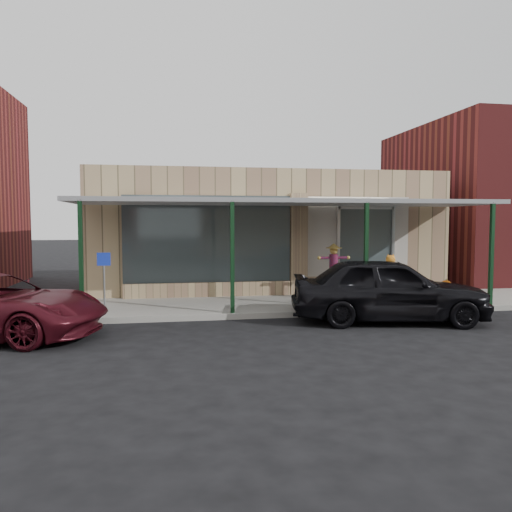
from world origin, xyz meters
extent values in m
plane|color=black|center=(0.00, 0.00, 0.00)|extent=(120.00, 120.00, 0.00)
cube|color=gray|center=(0.00, 3.60, 0.07)|extent=(40.00, 3.20, 0.15)
cube|color=tan|center=(0.00, 8.20, 2.10)|extent=(12.00, 6.00, 4.20)
cube|color=#424E50|center=(-2.20, 5.05, 1.90)|extent=(5.20, 0.06, 2.80)
cube|color=#424E50|center=(3.00, 5.18, 1.50)|extent=(1.80, 0.06, 2.80)
cube|color=tan|center=(0.70, 5.10, 1.70)|extent=(0.55, 0.30, 3.40)
cube|color=tan|center=(-2.20, 5.10, 0.35)|extent=(5.20, 0.30, 0.50)
cube|color=#AEA69A|center=(0.00, 5.17, 2.00)|extent=(9.00, 0.02, 2.60)
cube|color=white|center=(0.00, 5.14, 3.20)|extent=(7.50, 0.03, 0.10)
cube|color=gray|center=(0.00, 3.60, 3.05)|extent=(12.00, 3.00, 0.12)
cube|color=black|center=(-5.50, 2.15, 1.55)|extent=(0.10, 0.10, 2.95)
cube|color=black|center=(-1.80, 2.15, 1.55)|extent=(0.10, 0.10, 2.95)
cube|color=black|center=(1.80, 2.15, 1.55)|extent=(0.10, 0.10, 2.95)
cube|color=black|center=(5.50, 2.15, 1.55)|extent=(0.10, 0.10, 2.95)
cylinder|color=#4B2C1E|center=(1.48, 3.87, 0.37)|extent=(0.67, 0.67, 0.44)
cylinder|color=navy|center=(1.48, 3.87, 0.75)|extent=(0.24, 0.24, 0.33)
cylinder|color=maroon|center=(1.48, 3.87, 1.21)|extent=(0.27, 0.27, 0.60)
sphere|color=#D7C252|center=(1.48, 3.87, 1.63)|extent=(0.24, 0.24, 0.24)
cone|color=#D7C252|center=(1.48, 3.87, 1.77)|extent=(0.39, 0.39, 0.15)
cylinder|color=#4B2C1E|center=(4.61, 2.92, 0.34)|extent=(0.68, 0.68, 0.38)
ellipsoid|color=#D6510D|center=(4.61, 2.92, 0.65)|extent=(0.30, 0.30, 0.24)
cylinder|color=#4C471E|center=(4.61, 2.92, 0.79)|extent=(0.04, 0.04, 0.06)
cylinder|color=gray|center=(-5.00, 2.40, 0.77)|extent=(0.04, 0.04, 1.25)
cube|color=#182FB4|center=(-5.00, 2.40, 1.56)|extent=(0.33, 0.02, 0.33)
imported|color=black|center=(1.98, 1.11, 0.81)|extent=(5.06, 2.81, 1.63)
ellipsoid|color=orange|center=(2.48, 2.06, 1.16)|extent=(0.35, 0.29, 0.45)
sphere|color=orange|center=(2.48, 2.10, 1.47)|extent=(0.25, 0.25, 0.25)
cylinder|color=#1B7B22|center=(2.48, 2.06, 1.33)|extent=(0.17, 0.17, 0.02)
camera|label=1|loc=(-3.33, -10.46, 2.50)|focal=35.00mm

